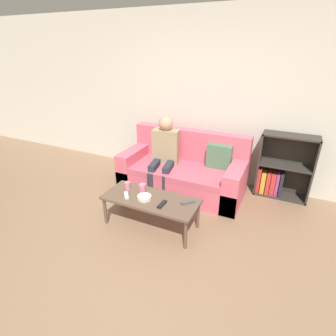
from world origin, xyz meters
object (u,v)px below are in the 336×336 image
(cup_near, at_px, (128,186))
(tv_remote_1, at_px, (188,202))
(couch, at_px, (183,172))
(bookshelf, at_px, (280,171))
(tv_remote_2, at_px, (126,195))
(coffee_table, at_px, (151,201))
(cup_far, at_px, (142,188))
(person_adult, at_px, (165,149))
(tv_remote_0, at_px, (162,204))
(snack_bowl, at_px, (144,197))

(cup_near, height_order, tv_remote_1, cup_near)
(couch, distance_m, bookshelf, 1.43)
(tv_remote_2, bearing_deg, coffee_table, -22.94)
(cup_far, bearing_deg, person_adult, 97.02)
(bookshelf, bearing_deg, tv_remote_0, -126.87)
(couch, relative_size, coffee_table, 1.59)
(bookshelf, distance_m, person_adult, 1.74)
(tv_remote_2, height_order, snack_bowl, snack_bowl)
(cup_near, xyz_separation_m, snack_bowl, (0.32, -0.12, -0.03))
(couch, bearing_deg, snack_bowl, -93.62)
(coffee_table, bearing_deg, person_adult, 105.90)
(coffee_table, distance_m, cup_near, 0.39)
(cup_near, bearing_deg, tv_remote_1, 1.38)
(snack_bowl, bearing_deg, cup_near, 158.81)
(bookshelf, bearing_deg, couch, -161.57)
(tv_remote_2, bearing_deg, bookshelf, 4.81)
(couch, relative_size, tv_remote_0, 10.83)
(bookshelf, height_order, person_adult, person_adult)
(bookshelf, bearing_deg, snack_bowl, -132.81)
(coffee_table, xyz_separation_m, cup_near, (-0.37, 0.08, 0.09))
(couch, bearing_deg, cup_near, -111.89)
(person_adult, xyz_separation_m, tv_remote_1, (0.72, -0.86, -0.25))
(couch, height_order, bookshelf, bookshelf)
(bookshelf, xyz_separation_m, coffee_table, (-1.36, -1.49, -0.03))
(tv_remote_0, bearing_deg, couch, 101.38)
(bookshelf, xyz_separation_m, snack_bowl, (-1.42, -1.53, 0.03))
(person_adult, xyz_separation_m, tv_remote_2, (-0.02, -1.04, -0.25))
(tv_remote_0, height_order, tv_remote_2, same)
(couch, height_order, cup_near, couch)
(person_adult, xyz_separation_m, tv_remote_0, (0.46, -1.03, -0.25))
(person_adult, bearing_deg, tv_remote_0, -75.38)
(couch, relative_size, snack_bowl, 10.90)
(bookshelf, distance_m, cup_near, 2.24)
(person_adult, height_order, cup_near, person_adult)
(bookshelf, xyz_separation_m, tv_remote_0, (-1.17, -1.56, 0.01))
(cup_near, bearing_deg, tv_remote_0, -14.81)
(couch, distance_m, tv_remote_0, 1.13)
(bookshelf, distance_m, tv_remote_1, 1.66)
(couch, distance_m, snack_bowl, 1.09)
(cup_near, relative_size, cup_far, 0.90)
(couch, xyz_separation_m, tv_remote_2, (-0.30, -1.12, 0.11))
(couch, xyz_separation_m, cup_near, (-0.39, -0.96, 0.15))
(couch, xyz_separation_m, tv_remote_1, (0.44, -0.94, 0.11))
(tv_remote_0, bearing_deg, cup_near, 167.28)
(bookshelf, distance_m, tv_remote_0, 1.95)
(coffee_table, relative_size, person_adult, 1.03)
(cup_far, bearing_deg, tv_remote_1, 0.15)
(coffee_table, bearing_deg, tv_remote_1, 12.22)
(couch, relative_size, cup_far, 17.12)
(cup_near, distance_m, cup_far, 0.21)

